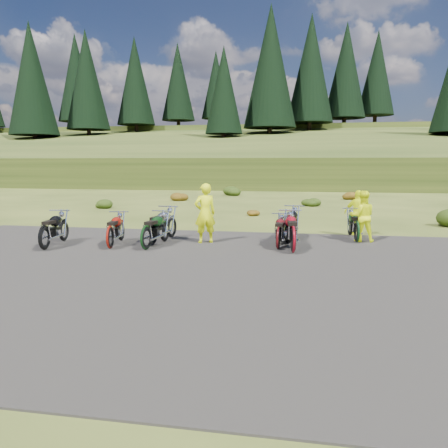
% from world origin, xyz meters
% --- Properties ---
extents(ground, '(300.00, 300.00, 0.00)m').
position_xyz_m(ground, '(0.00, 0.00, 0.00)').
color(ground, '#344216').
rests_on(ground, ground).
extents(gravel_pad, '(20.00, 12.00, 0.04)m').
position_xyz_m(gravel_pad, '(0.00, -2.00, 0.00)').
color(gravel_pad, black).
rests_on(gravel_pad, ground).
extents(hill_slope, '(300.00, 45.97, 9.37)m').
position_xyz_m(hill_slope, '(0.00, 50.00, 0.00)').
color(hill_slope, '#253511').
rests_on(hill_slope, ground).
extents(hill_plateau, '(300.00, 90.00, 9.17)m').
position_xyz_m(hill_plateau, '(0.00, 110.00, 0.00)').
color(hill_plateau, '#253511').
rests_on(hill_plateau, ground).
extents(conifer_14, '(5.28, 5.28, 14.00)m').
position_xyz_m(conifer_14, '(-51.00, 70.00, 16.55)').
color(conifer_14, black).
rests_on(conifer_14, ground).
extents(conifer_15, '(7.92, 7.92, 20.00)m').
position_xyz_m(conifer_15, '(-45.00, 76.00, 20.16)').
color(conifer_15, black).
rests_on(conifer_15, ground).
extents(conifer_16, '(7.48, 7.48, 19.00)m').
position_xyz_m(conifer_16, '(-39.00, 51.00, 15.28)').
color(conifer_16, black).
rests_on(conifer_16, ground).
extents(conifer_17, '(7.04, 7.04, 18.00)m').
position_xyz_m(conifer_17, '(-33.00, 57.00, 15.97)').
color(conifer_17, black).
rests_on(conifer_17, ground).
extents(conifer_18, '(6.60, 6.60, 17.00)m').
position_xyz_m(conifer_18, '(-27.00, 63.00, 16.66)').
color(conifer_18, black).
rests_on(conifer_18, ground).
extents(conifer_19, '(6.16, 6.16, 16.00)m').
position_xyz_m(conifer_19, '(-21.00, 69.00, 17.36)').
color(conifer_19, black).
rests_on(conifer_19, ground).
extents(conifer_20, '(5.72, 5.72, 15.00)m').
position_xyz_m(conifer_20, '(-15.00, 75.00, 17.65)').
color(conifer_20, black).
rests_on(conifer_20, ground).
extents(conifer_21, '(5.28, 5.28, 14.00)m').
position_xyz_m(conifer_21, '(-9.00, 50.00, 12.56)').
color(conifer_21, black).
rests_on(conifer_21, ground).
extents(conifer_22, '(7.92, 7.92, 20.00)m').
position_xyz_m(conifer_22, '(-3.00, 56.00, 16.77)').
color(conifer_22, black).
rests_on(conifer_22, ground).
extents(conifer_23, '(7.48, 7.48, 19.00)m').
position_xyz_m(conifer_23, '(3.00, 62.00, 17.47)').
color(conifer_23, black).
rests_on(conifer_23, ground).
extents(conifer_24, '(7.04, 7.04, 18.00)m').
position_xyz_m(conifer_24, '(9.00, 68.00, 18.16)').
color(conifer_24, black).
rests_on(conifer_24, ground).
extents(conifer_25, '(6.60, 6.60, 17.00)m').
position_xyz_m(conifer_25, '(15.00, 74.00, 18.66)').
color(conifer_25, black).
rests_on(conifer_25, ground).
extents(shrub_1, '(1.03, 1.03, 0.61)m').
position_xyz_m(shrub_1, '(-9.10, 11.30, 0.31)').
color(shrub_1, black).
rests_on(shrub_1, ground).
extents(shrub_2, '(1.30, 1.30, 0.77)m').
position_xyz_m(shrub_2, '(-6.20, 16.60, 0.38)').
color(shrub_2, '#67310C').
rests_on(shrub_2, ground).
extents(shrub_3, '(1.56, 1.56, 0.92)m').
position_xyz_m(shrub_3, '(-3.30, 21.90, 0.46)').
color(shrub_3, black).
rests_on(shrub_3, ground).
extents(shrub_4, '(0.77, 0.77, 0.45)m').
position_xyz_m(shrub_4, '(-0.40, 9.20, 0.23)').
color(shrub_4, '#67310C').
rests_on(shrub_4, ground).
extents(shrub_5, '(1.03, 1.03, 0.61)m').
position_xyz_m(shrub_5, '(2.50, 14.50, 0.31)').
color(shrub_5, black).
rests_on(shrub_5, ground).
extents(shrub_6, '(1.30, 1.30, 0.77)m').
position_xyz_m(shrub_6, '(5.40, 19.80, 0.38)').
color(shrub_6, '#67310C').
rests_on(shrub_6, ground).
extents(motorcycle_0, '(0.94, 2.13, 1.08)m').
position_xyz_m(motorcycle_0, '(-5.40, -0.33, 0.00)').
color(motorcycle_0, black).
rests_on(motorcycle_0, ground).
extents(motorcycle_1, '(0.94, 2.02, 1.02)m').
position_xyz_m(motorcycle_1, '(-3.59, 0.16, 0.00)').
color(motorcycle_1, maroon).
rests_on(motorcycle_1, ground).
extents(motorcycle_2, '(0.87, 2.09, 1.06)m').
position_xyz_m(motorcycle_2, '(-2.48, 0.20, 0.00)').
color(motorcycle_2, black).
rests_on(motorcycle_2, ground).
extents(motorcycle_3, '(1.00, 2.25, 1.14)m').
position_xyz_m(motorcycle_3, '(-2.52, 0.80, 0.00)').
color(motorcycle_3, '#9D9EA2').
rests_on(motorcycle_3, ground).
extents(motorcycle_4, '(0.67, 1.87, 0.97)m').
position_xyz_m(motorcycle_4, '(1.31, 0.97, 0.00)').
color(motorcycle_4, '#4A0C0F').
rests_on(motorcycle_4, ground).
extents(motorcycle_5, '(1.01, 2.21, 1.11)m').
position_xyz_m(motorcycle_5, '(1.57, 2.02, 0.00)').
color(motorcycle_5, black).
rests_on(motorcycle_5, ground).
extents(motorcycle_6, '(0.95, 2.22, 1.13)m').
position_xyz_m(motorcycle_6, '(1.76, 0.49, 0.00)').
color(motorcycle_6, maroon).
rests_on(motorcycle_6, ground).
extents(motorcycle_7, '(0.76, 1.98, 1.02)m').
position_xyz_m(motorcycle_7, '(3.74, 2.51, 0.00)').
color(motorcycle_7, black).
rests_on(motorcycle_7, ground).
extents(person_middle, '(0.82, 0.72, 1.89)m').
position_xyz_m(person_middle, '(-1.03, 1.60, 0.94)').
color(person_middle, '#D2E00B').
rests_on(person_middle, ground).
extents(person_right_a, '(0.82, 0.65, 1.64)m').
position_xyz_m(person_right_a, '(3.90, 2.69, 0.82)').
color(person_right_a, '#D2E00B').
rests_on(person_right_a, ground).
extents(person_right_b, '(1.00, 0.62, 1.58)m').
position_xyz_m(person_right_b, '(3.92, 3.94, 0.79)').
color(person_right_b, '#D2E00B').
rests_on(person_right_b, ground).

